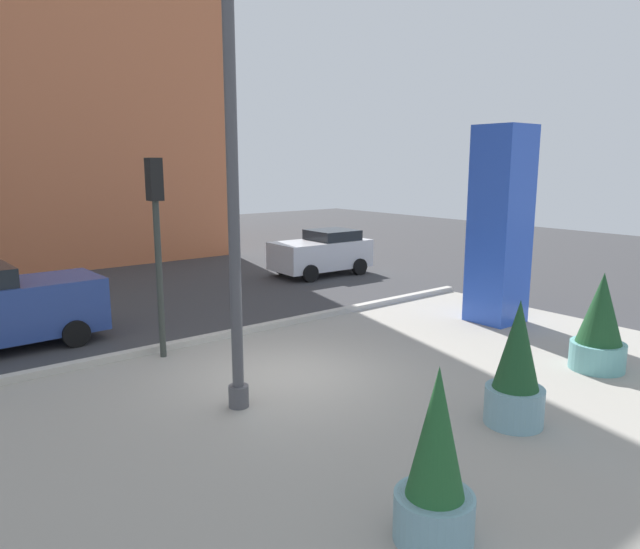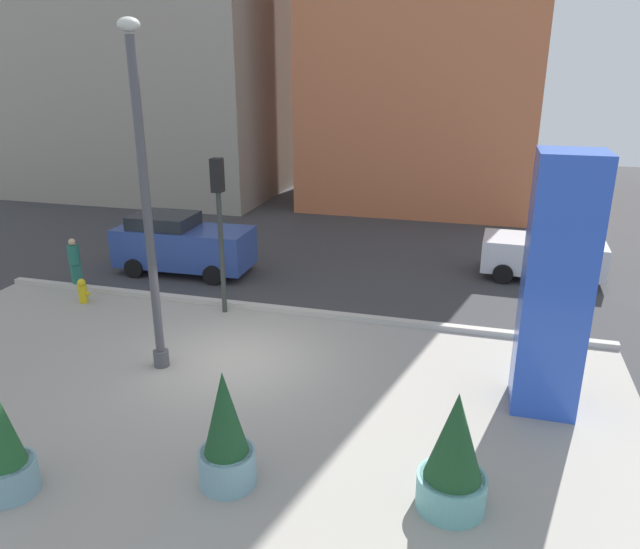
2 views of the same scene
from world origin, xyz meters
name	(u,v)px [view 2 (image 2 of 2)]	position (x,y,z in m)	size (l,w,h in m)	color
ground_plane	(288,301)	(0.00, 4.00, 0.00)	(60.00, 60.00, 0.00)	#38383A
plaza_pavement	(198,403)	(0.00, -2.00, 0.00)	(18.00, 10.00, 0.02)	#9E998E
curb_strip	(278,309)	(0.00, 3.12, 0.08)	(18.00, 0.24, 0.16)	#B7B2A8
lamp_post	(147,212)	(-1.57, -0.72, 3.72)	(0.44, 0.44, 7.61)	#4C4C51
art_pillar_blue	(556,287)	(6.92, -0.12, 2.63)	(1.25, 1.25, 5.26)	blue
potted_plant_by_pillar	(3,446)	(-1.74, -5.35, 0.90)	(0.93, 0.93, 2.11)	#7AA8B7
potted_plant_near_left	(454,457)	(5.31, -3.75, 0.94)	(1.11, 1.11, 2.08)	#6BB2B2
potted_plant_near_right	(226,436)	(1.64, -4.17, 0.93)	(0.96, 0.96, 2.13)	#7AA8B7
fire_hydrant	(83,291)	(-5.84, 2.23, 0.37)	(0.36, 0.26, 0.75)	gold
traffic_light_corner	(219,210)	(-1.48, 2.71, 2.98)	(0.28, 0.42, 4.39)	#333833
car_passing_lane	(182,244)	(-4.29, 5.59, 0.99)	(4.59, 2.18, 1.99)	#2D4793
car_intersection	(545,253)	(7.51, 8.21, 0.87)	(3.87, 2.19, 1.72)	silver
pedestrian_crossing	(75,261)	(-6.81, 3.28, 0.90)	(0.50, 0.50, 1.62)	#236656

